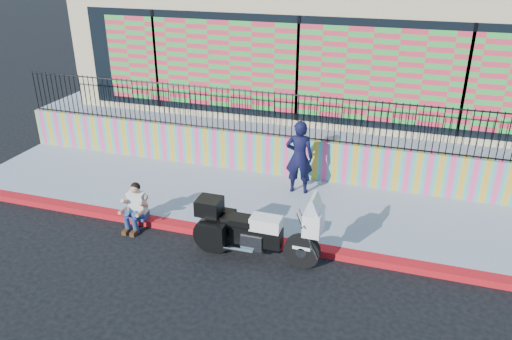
% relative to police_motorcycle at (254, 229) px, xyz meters
% --- Properties ---
extents(ground, '(90.00, 90.00, 0.00)m').
position_rel_police_motorcycle_xyz_m(ground, '(-0.29, 0.57, -0.69)').
color(ground, black).
rests_on(ground, ground).
extents(red_curb, '(16.00, 0.30, 0.15)m').
position_rel_police_motorcycle_xyz_m(red_curb, '(-0.29, 0.57, -0.61)').
color(red_curb, '#B7140D').
rests_on(red_curb, ground).
extents(sidewalk, '(16.00, 3.00, 0.15)m').
position_rel_police_motorcycle_xyz_m(sidewalk, '(-0.29, 2.22, -0.61)').
color(sidewalk, gray).
rests_on(sidewalk, ground).
extents(mural_wall, '(16.00, 0.20, 1.10)m').
position_rel_police_motorcycle_xyz_m(mural_wall, '(-0.29, 3.82, 0.01)').
color(mural_wall, '#F94181').
rests_on(mural_wall, sidewalk).
extents(metal_fence, '(15.80, 0.04, 1.20)m').
position_rel_police_motorcycle_xyz_m(metal_fence, '(-0.29, 3.82, 1.16)').
color(metal_fence, black).
rests_on(metal_fence, mural_wall).
extents(elevated_platform, '(16.00, 10.00, 1.25)m').
position_rel_police_motorcycle_xyz_m(elevated_platform, '(-0.29, 8.92, -0.06)').
color(elevated_platform, gray).
rests_on(elevated_platform, ground).
extents(storefront_building, '(14.00, 8.06, 4.00)m').
position_rel_police_motorcycle_xyz_m(storefront_building, '(-0.29, 8.70, 2.56)').
color(storefront_building, '#C9B886').
rests_on(storefront_building, elevated_platform).
extents(police_motorcycle, '(2.63, 0.87, 1.64)m').
position_rel_police_motorcycle_xyz_m(police_motorcycle, '(0.00, 0.00, 0.00)').
color(police_motorcycle, black).
rests_on(police_motorcycle, ground).
extents(police_officer, '(0.73, 0.51, 1.89)m').
position_rel_police_motorcycle_xyz_m(police_officer, '(0.23, 2.96, 0.41)').
color(police_officer, black).
rests_on(police_officer, sidewalk).
extents(seated_man, '(0.54, 0.71, 1.06)m').
position_rel_police_motorcycle_xyz_m(seated_man, '(-2.92, 0.31, -0.24)').
color(seated_man, navy).
rests_on(seated_man, ground).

